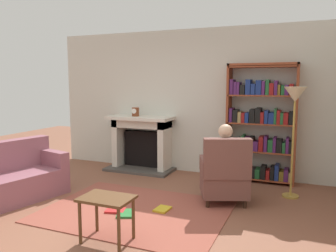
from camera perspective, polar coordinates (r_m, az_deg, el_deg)
ground at (r=4.40m, az=-7.46°, el=-15.56°), size 14.00×14.00×0.00m
back_wall at (r=6.40m, az=3.80°, el=4.16°), size 5.60×0.10×2.70m
area_rug at (r=4.64m, az=-5.56°, el=-14.20°), size 2.40×1.80×0.01m
fireplace at (r=6.60m, az=-4.45°, el=-2.59°), size 1.31×0.64×1.06m
mantel_clock at (r=6.48m, az=-5.58°, el=2.42°), size 0.14×0.14×0.17m
bookshelf at (r=5.92m, az=15.57°, el=0.12°), size 1.16×0.32×2.03m
armchair_reading at (r=4.82m, az=9.67°, el=-8.17°), size 0.83×0.82×0.97m
seated_reader at (r=4.89m, az=9.50°, el=-5.58°), size 0.50×0.59×1.14m
sofa_floral at (r=5.38m, az=-26.38°, el=-8.36°), size 1.10×1.82×0.85m
side_table at (r=3.73m, az=-10.44°, el=-13.05°), size 0.56×0.39×0.50m
scattered_books at (r=4.57m, az=-6.07°, el=-14.27°), size 0.80×0.61×0.03m
floor_lamp at (r=5.20m, az=20.84°, el=3.49°), size 0.32×0.32×1.65m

